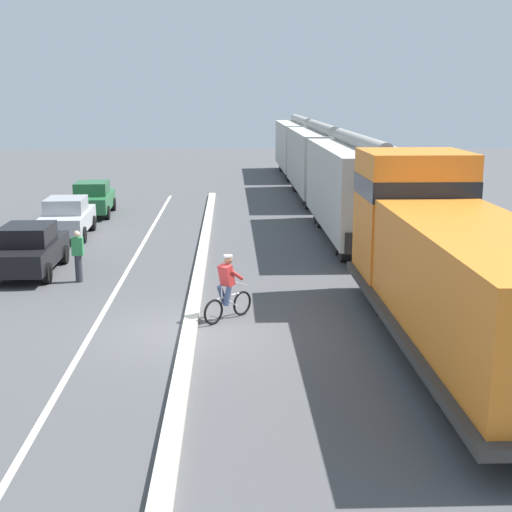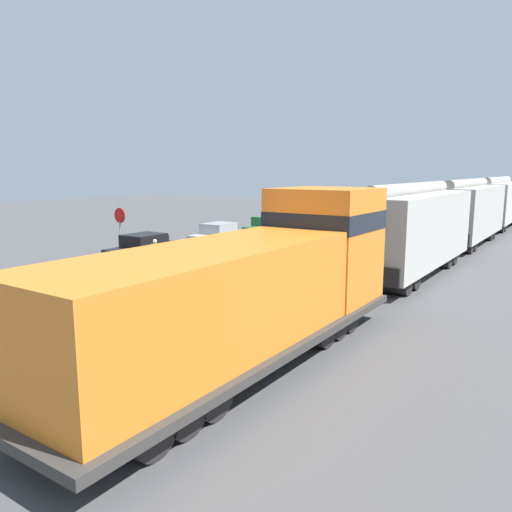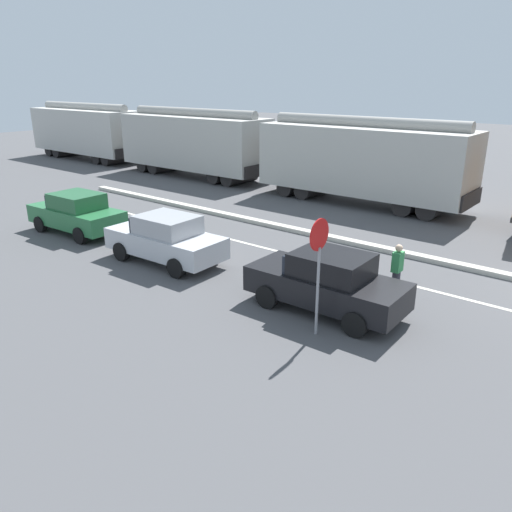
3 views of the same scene
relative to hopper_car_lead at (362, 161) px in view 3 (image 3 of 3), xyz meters
name	(u,v)px [view 3 (image 3 of 3)]	position (x,y,z in m)	size (l,w,h in m)	color
median_curb	(410,255)	(-6.05, -5.14, -2.00)	(0.36, 36.00, 0.16)	beige
lane_stripe	(378,277)	(-8.45, -5.14, -2.07)	(0.14, 36.00, 0.01)	silver
hopper_car_lead	(362,161)	(0.00, 0.00, 0.00)	(2.90, 10.60, 4.18)	#B2AFA8
hopper_car_middle	(193,143)	(0.00, 11.60, 0.00)	(2.90, 10.60, 4.18)	#AFADA5
hopper_car_trailing	(86,132)	(0.00, 23.20, 0.00)	(2.90, 10.60, 4.18)	#BBB8B1
parked_car_black	(327,282)	(-11.54, -5.10, -1.26)	(1.90, 4.23, 1.62)	black
parked_car_silver	(166,239)	(-11.68, 1.02, -1.26)	(1.96, 4.26, 1.62)	#B7BABF
parked_car_green	(76,213)	(-11.63, 6.34, -1.26)	(1.99, 4.28, 1.62)	#286B3D
stop_sign	(319,255)	(-12.80, -5.59, -0.05)	(0.76, 0.08, 2.88)	gray
pedestrian_by_cars	(397,271)	(-9.75, -6.24, -1.23)	(0.34, 0.22, 1.62)	#33333D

